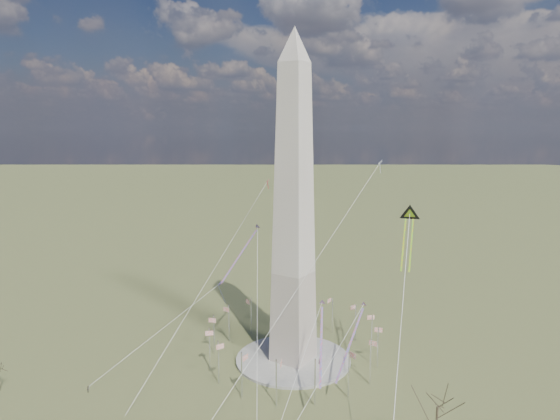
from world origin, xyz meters
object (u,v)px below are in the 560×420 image
Objects in this scene: washington_monument at (294,210)px; kite_delta_black at (409,218)px; tree_near at (438,403)px; person_west at (88,389)px.

washington_monument is 5.23× the size of kite_delta_black.
kite_delta_black is (-20.58, 36.45, 33.19)m from tree_near.
washington_monument is 5.25× the size of tree_near.
washington_monument is 57.32× the size of person_west.
person_west is 102.27m from kite_delta_black.
tree_near is (51.37, -22.81, -34.37)m from washington_monument.
washington_monument reaches higher than person_west.
kite_delta_black reaches higher than tree_near.
kite_delta_black is at bearing 23.88° from washington_monument.
washington_monument is at bearing 156.06° from tree_near.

